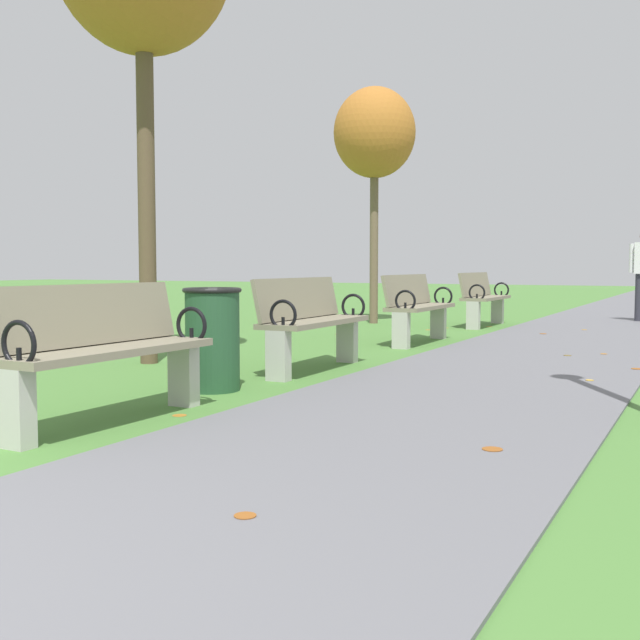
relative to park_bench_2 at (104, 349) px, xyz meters
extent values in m
cube|color=slate|center=(1.72, 14.92, -0.48)|extent=(2.44, 44.00, 0.02)
cube|color=gray|center=(0.05, 0.00, -0.01)|extent=(0.47, 1.61, 0.05)
cube|color=gray|center=(-0.14, 0.00, 0.21)|extent=(0.16, 1.60, 0.40)
cube|color=#B7B5AD|center=(0.04, -0.74, -0.26)|extent=(0.20, 0.12, 0.45)
cube|color=#B7B5AD|center=(0.07, 0.74, -0.26)|extent=(0.20, 0.12, 0.45)
torus|color=black|center=(0.10, -0.76, 0.10)|extent=(0.27, 0.04, 0.27)
cylinder|color=black|center=(0.10, -0.76, 0.02)|extent=(0.03, 0.03, 0.12)
torus|color=black|center=(0.13, 0.76, 0.10)|extent=(0.27, 0.04, 0.27)
cylinder|color=black|center=(0.13, 0.76, 0.02)|extent=(0.03, 0.03, 0.12)
cube|color=gray|center=(0.05, 2.84, -0.01)|extent=(0.47, 1.61, 0.05)
cube|color=gray|center=(-0.14, 2.84, 0.21)|extent=(0.15, 1.60, 0.40)
cube|color=#B7B5AD|center=(0.07, 2.10, -0.26)|extent=(0.20, 0.12, 0.45)
cube|color=#B7B5AD|center=(0.04, 3.58, -0.26)|extent=(0.20, 0.12, 0.45)
torus|color=black|center=(0.13, 2.08, 0.10)|extent=(0.27, 0.04, 0.27)
cylinder|color=black|center=(0.13, 2.08, 0.02)|extent=(0.03, 0.03, 0.12)
torus|color=black|center=(0.10, 3.60, 0.10)|extent=(0.27, 0.04, 0.27)
cylinder|color=black|center=(0.10, 3.60, 0.02)|extent=(0.03, 0.03, 0.12)
cube|color=gray|center=(0.05, 5.81, -0.01)|extent=(0.47, 1.61, 0.05)
cube|color=gray|center=(-0.14, 5.81, 0.21)|extent=(0.15, 1.60, 0.40)
cube|color=#B7B5AD|center=(0.06, 5.07, -0.26)|extent=(0.20, 0.12, 0.45)
cube|color=#B7B5AD|center=(0.04, 6.55, -0.26)|extent=(0.20, 0.12, 0.45)
torus|color=black|center=(0.12, 5.05, 0.10)|extent=(0.27, 0.03, 0.27)
cylinder|color=black|center=(0.12, 5.05, 0.02)|extent=(0.03, 0.03, 0.12)
torus|color=black|center=(0.10, 6.57, 0.10)|extent=(0.27, 0.03, 0.27)
cylinder|color=black|center=(0.10, 6.57, 0.02)|extent=(0.03, 0.03, 0.12)
cube|color=gray|center=(0.05, 8.99, -0.01)|extent=(0.45, 1.60, 0.05)
cube|color=gray|center=(-0.14, 8.99, 0.21)|extent=(0.13, 1.60, 0.40)
cube|color=#B7B5AD|center=(0.05, 8.25, -0.26)|extent=(0.20, 0.12, 0.45)
cube|color=#B7B5AD|center=(0.06, 9.73, -0.26)|extent=(0.20, 0.12, 0.45)
torus|color=black|center=(0.11, 8.23, 0.10)|extent=(0.27, 0.03, 0.27)
cylinder|color=black|center=(0.11, 8.23, 0.02)|extent=(0.03, 0.03, 0.12)
torus|color=black|center=(0.12, 9.75, 0.10)|extent=(0.27, 0.03, 0.27)
cylinder|color=black|center=(0.12, 9.75, 0.02)|extent=(0.03, 0.03, 0.12)
cylinder|color=brown|center=(-1.77, 2.55, 1.28)|extent=(0.18, 0.18, 3.53)
cylinder|color=brown|center=(-1.89, 8.75, 0.93)|extent=(0.15, 0.15, 2.82)
ellipsoid|color=#B26B28|center=(-1.89, 8.75, 2.84)|extent=(1.42, 1.42, 1.56)
cylinder|color=#2D2D38|center=(2.24, 11.19, -0.04)|extent=(0.14, 0.14, 0.85)
cylinder|color=white|center=(2.10, 11.19, 0.66)|extent=(0.09, 0.09, 0.52)
cylinder|color=#234C2D|center=(-0.15, 1.41, -0.09)|extent=(0.44, 0.44, 0.80)
torus|color=black|center=(-0.15, 1.41, 0.33)|extent=(0.48, 0.48, 0.04)
cylinder|color=#AD6B23|center=(-0.44, 8.37, -0.48)|extent=(0.12, 0.12, 0.00)
cylinder|color=brown|center=(2.04, 5.08, -0.46)|extent=(0.11, 0.11, 0.00)
cylinder|color=#93511E|center=(2.44, 0.36, -0.46)|extent=(0.12, 0.12, 0.00)
cylinder|color=#AD6B23|center=(0.27, 0.43, -0.48)|extent=(0.10, 0.10, 0.00)
cylinder|color=#BC842D|center=(1.67, 8.74, -0.46)|extent=(0.11, 0.11, 0.00)
cylinder|color=#AD6B23|center=(-0.55, 7.84, -0.48)|extent=(0.13, 0.13, 0.00)
cylinder|color=#93511E|center=(2.83, 4.24, -0.46)|extent=(0.15, 0.15, 0.00)
cylinder|color=#AD6B23|center=(0.13, 8.93, -0.48)|extent=(0.13, 0.13, 0.00)
cylinder|color=#93511E|center=(1.25, 7.73, -0.46)|extent=(0.14, 0.14, 0.00)
cylinder|color=#93511E|center=(1.85, -1.20, -0.46)|extent=(0.12, 0.12, 0.00)
cylinder|color=#AD6B23|center=(2.38, 5.42, -0.46)|extent=(0.11, 0.11, 0.00)
cylinder|color=#93511E|center=(-1.47, 6.50, -0.48)|extent=(0.15, 0.15, 0.00)
cylinder|color=brown|center=(-1.67, 0.80, -0.48)|extent=(0.09, 0.09, 0.00)
cylinder|color=gold|center=(2.53, 3.25, -0.46)|extent=(0.09, 0.09, 0.00)
camera|label=1|loc=(3.50, -3.74, 0.54)|focal=43.32mm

